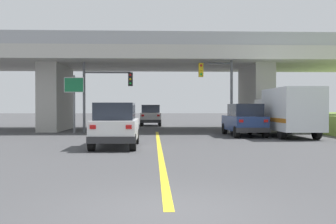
{
  "coord_description": "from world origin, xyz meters",
  "views": [
    {
      "loc": [
        -0.28,
        -6.84,
        1.84
      ],
      "look_at": [
        0.56,
        15.35,
        1.55
      ],
      "focal_mm": 42.07,
      "sensor_mm": 36.0,
      "label": 1
    }
  ],
  "objects_px": {
    "suv_lead": "(116,125)",
    "sedan_oncoming": "(151,115)",
    "traffic_signal_nearside": "(220,84)",
    "box_truck": "(288,111)",
    "suv_crossing": "(244,120)",
    "traffic_signal_farside": "(102,88)",
    "highway_sign": "(74,91)"
  },
  "relations": [
    {
      "from": "traffic_signal_nearside",
      "to": "highway_sign",
      "type": "relative_size",
      "value": 1.33
    },
    {
      "from": "suv_lead",
      "to": "sedan_oncoming",
      "type": "bearing_deg",
      "value": 85.88
    },
    {
      "from": "suv_lead",
      "to": "traffic_signal_nearside",
      "type": "height_order",
      "value": "traffic_signal_nearside"
    },
    {
      "from": "traffic_signal_farside",
      "to": "highway_sign",
      "type": "height_order",
      "value": "traffic_signal_farside"
    },
    {
      "from": "suv_lead",
      "to": "traffic_signal_farside",
      "type": "xyz_separation_m",
      "value": [
        -1.92,
        10.13,
        2.16
      ]
    },
    {
      "from": "suv_crossing",
      "to": "traffic_signal_nearside",
      "type": "distance_m",
      "value": 3.7
    },
    {
      "from": "suv_lead",
      "to": "traffic_signal_farside",
      "type": "height_order",
      "value": "traffic_signal_farside"
    },
    {
      "from": "box_truck",
      "to": "traffic_signal_farside",
      "type": "relative_size",
      "value": 1.36
    },
    {
      "from": "suv_crossing",
      "to": "sedan_oncoming",
      "type": "relative_size",
      "value": 1.04
    },
    {
      "from": "box_truck",
      "to": "highway_sign",
      "type": "height_order",
      "value": "highway_sign"
    },
    {
      "from": "suv_crossing",
      "to": "highway_sign",
      "type": "distance_m",
      "value": 11.88
    },
    {
      "from": "suv_lead",
      "to": "sedan_oncoming",
      "type": "relative_size",
      "value": 0.94
    },
    {
      "from": "traffic_signal_farside",
      "to": "sedan_oncoming",
      "type": "bearing_deg",
      "value": 71.59
    },
    {
      "from": "suv_lead",
      "to": "box_truck",
      "type": "height_order",
      "value": "box_truck"
    },
    {
      "from": "traffic_signal_nearside",
      "to": "sedan_oncoming",
      "type": "bearing_deg",
      "value": 113.92
    },
    {
      "from": "suv_lead",
      "to": "sedan_oncoming",
      "type": "distance_m",
      "value": 20.35
    },
    {
      "from": "box_truck",
      "to": "traffic_signal_farside",
      "type": "distance_m",
      "value": 12.68
    },
    {
      "from": "suv_crossing",
      "to": "traffic_signal_farside",
      "type": "relative_size",
      "value": 0.94
    },
    {
      "from": "sedan_oncoming",
      "to": "traffic_signal_farside",
      "type": "bearing_deg",
      "value": -108.41
    },
    {
      "from": "traffic_signal_nearside",
      "to": "box_truck",
      "type": "bearing_deg",
      "value": -42.21
    },
    {
      "from": "traffic_signal_farside",
      "to": "box_truck",
      "type": "bearing_deg",
      "value": -19.25
    },
    {
      "from": "sedan_oncoming",
      "to": "highway_sign",
      "type": "height_order",
      "value": "highway_sign"
    },
    {
      "from": "highway_sign",
      "to": "box_truck",
      "type": "bearing_deg",
      "value": -15.94
    },
    {
      "from": "suv_lead",
      "to": "sedan_oncoming",
      "type": "height_order",
      "value": "same"
    },
    {
      "from": "traffic_signal_farside",
      "to": "highway_sign",
      "type": "distance_m",
      "value": 1.95
    },
    {
      "from": "suv_crossing",
      "to": "traffic_signal_nearside",
      "type": "relative_size",
      "value": 0.87
    },
    {
      "from": "sedan_oncoming",
      "to": "highway_sign",
      "type": "xyz_separation_m",
      "value": [
        -5.31,
        -10.37,
        1.91
      ]
    },
    {
      "from": "highway_sign",
      "to": "traffic_signal_nearside",
      "type": "bearing_deg",
      "value": -3.85
    },
    {
      "from": "suv_lead",
      "to": "suv_crossing",
      "type": "relative_size",
      "value": 0.91
    },
    {
      "from": "suv_lead",
      "to": "traffic_signal_farside",
      "type": "bearing_deg",
      "value": 100.73
    },
    {
      "from": "suv_crossing",
      "to": "box_truck",
      "type": "relative_size",
      "value": 0.69
    },
    {
      "from": "suv_crossing",
      "to": "traffic_signal_nearside",
      "type": "height_order",
      "value": "traffic_signal_nearside"
    }
  ]
}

